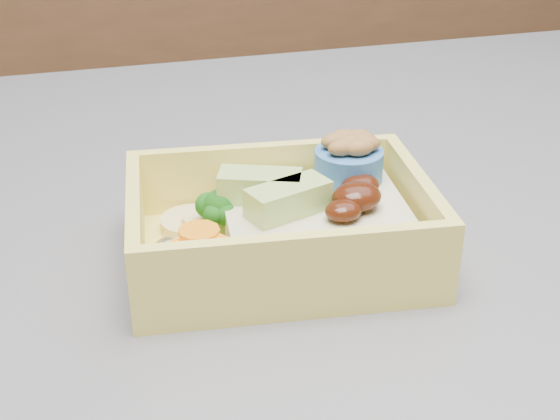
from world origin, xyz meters
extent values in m
cube|color=brown|center=(0.00, 1.20, 0.45)|extent=(3.20, 0.60, 0.90)
cube|color=#3E3D43|center=(0.00, -0.10, 0.90)|extent=(1.24, 0.84, 0.04)
cube|color=#F3E064|center=(-0.11, -0.11, 0.92)|extent=(0.20, 0.15, 0.01)
cube|color=#F3E064|center=(-0.10, -0.05, 0.95)|extent=(0.18, 0.03, 0.04)
cube|color=#F3E064|center=(-0.12, -0.17, 0.95)|extent=(0.18, 0.03, 0.04)
cube|color=#F3E064|center=(-0.02, -0.12, 0.95)|extent=(0.02, 0.12, 0.04)
cube|color=#F3E064|center=(-0.20, -0.10, 0.95)|extent=(0.02, 0.12, 0.04)
cube|color=tan|center=(-0.09, -0.11, 0.94)|extent=(0.12, 0.11, 0.03)
ellipsoid|color=#341207|center=(-0.06, -0.13, 0.96)|extent=(0.03, 0.03, 0.02)
ellipsoid|color=#341207|center=(-0.05, -0.11, 0.96)|extent=(0.03, 0.02, 0.01)
ellipsoid|color=#341207|center=(-0.08, -0.14, 0.96)|extent=(0.02, 0.02, 0.01)
cube|color=#ACD46F|center=(-0.11, -0.12, 0.97)|extent=(0.06, 0.04, 0.02)
cube|color=#ACD46F|center=(-0.12, -0.10, 0.97)|extent=(0.06, 0.04, 0.02)
cylinder|color=#70AC5C|center=(-0.14, -0.09, 0.94)|extent=(0.01, 0.01, 0.02)
sphere|color=#195C15|center=(-0.14, -0.09, 0.95)|extent=(0.02, 0.02, 0.02)
sphere|color=#195C15|center=(-0.13, -0.09, 0.95)|extent=(0.02, 0.02, 0.02)
sphere|color=#195C15|center=(-0.15, -0.09, 0.95)|extent=(0.02, 0.02, 0.02)
sphere|color=#195C15|center=(-0.14, -0.10, 0.95)|extent=(0.01, 0.01, 0.01)
sphere|color=#195C15|center=(-0.15, -0.10, 0.95)|extent=(0.01, 0.01, 0.01)
sphere|color=#195C15|center=(-0.14, -0.08, 0.95)|extent=(0.01, 0.01, 0.01)
cylinder|color=gold|center=(-0.16, -0.14, 0.94)|extent=(0.04, 0.04, 0.02)
cylinder|color=orange|center=(-0.16, -0.13, 0.95)|extent=(0.02, 0.02, 0.00)
cylinder|color=orange|center=(-0.17, -0.14, 0.95)|extent=(0.02, 0.02, 0.00)
cylinder|color=orange|center=(-0.16, -0.14, 0.95)|extent=(0.02, 0.02, 0.00)
cylinder|color=orange|center=(-0.16, -0.13, 0.96)|extent=(0.02, 0.02, 0.00)
cylinder|color=#DEBF80|center=(-0.16, -0.07, 0.93)|extent=(0.04, 0.04, 0.01)
cylinder|color=#DEBF80|center=(-0.14, -0.08, 0.94)|extent=(0.04, 0.04, 0.01)
ellipsoid|color=silver|center=(-0.12, -0.07, 0.94)|extent=(0.02, 0.02, 0.02)
ellipsoid|color=silver|center=(-0.18, -0.11, 0.94)|extent=(0.02, 0.02, 0.02)
cylinder|color=#376FBC|center=(-0.05, -0.08, 0.97)|extent=(0.04, 0.04, 0.02)
ellipsoid|color=brown|center=(-0.05, -0.08, 0.98)|extent=(0.02, 0.01, 0.01)
ellipsoid|color=brown|center=(-0.04, -0.08, 0.98)|extent=(0.02, 0.01, 0.01)
ellipsoid|color=brown|center=(-0.06, -0.08, 0.98)|extent=(0.02, 0.01, 0.01)
ellipsoid|color=brown|center=(-0.05, -0.09, 0.98)|extent=(0.02, 0.01, 0.01)
ellipsoid|color=brown|center=(-0.06, -0.09, 0.98)|extent=(0.02, 0.01, 0.01)
ellipsoid|color=brown|center=(-0.04, -0.09, 0.98)|extent=(0.02, 0.01, 0.01)
ellipsoid|color=brown|center=(-0.05, -0.07, 0.98)|extent=(0.02, 0.01, 0.01)
ellipsoid|color=brown|center=(-0.05, -0.08, 0.98)|extent=(0.02, 0.01, 0.01)
camera|label=1|loc=(-0.22, -0.52, 1.18)|focal=50.00mm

